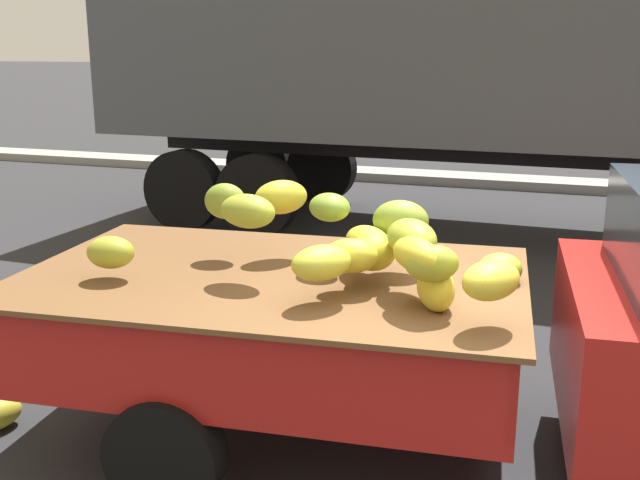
# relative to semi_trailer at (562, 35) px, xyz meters

# --- Properties ---
(curb_strip) EXTENTS (80.00, 0.80, 0.16)m
(curb_strip) POSITION_rel_semi_trailer_xyz_m (0.17, 3.66, -2.46)
(curb_strip) COLOR gray
(curb_strip) RESTS_ON ground
(semi_trailer) EXTENTS (12.05, 2.84, 3.95)m
(semi_trailer) POSITION_rel_semi_trailer_xyz_m (0.00, 0.00, 0.00)
(semi_trailer) COLOR #4C5156
(semi_trailer) RESTS_ON ground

